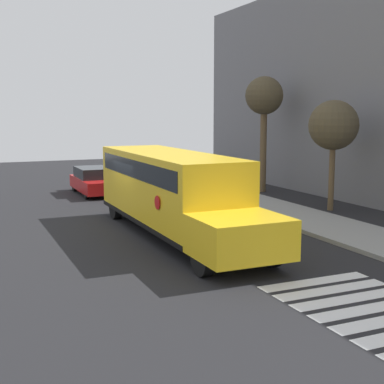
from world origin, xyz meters
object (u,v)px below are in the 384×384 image
Objects in this scene: school_bus at (172,188)px; parked_car at (94,181)px; tree_far_sidewalk at (333,126)px; tree_near_sidewalk at (264,99)px.

school_bus reaches higher than parked_car.
tree_near_sidewalk is at bearing 178.59° from tree_far_sidewalk.
school_bus is at bearing 1.55° from parked_car.
school_bus is 1.74× the size of tree_near_sidewalk.
parked_car is 10.25m from tree_near_sidewalk.
tree_near_sidewalk is at bearing 132.39° from school_bus.
tree_near_sidewalk is 6.27m from tree_far_sidewalk.
parked_car is 0.71× the size of tree_near_sidewalk.
parked_car is at bearing -136.48° from tree_far_sidewalk.
school_bus is 11.99m from tree_near_sidewalk.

